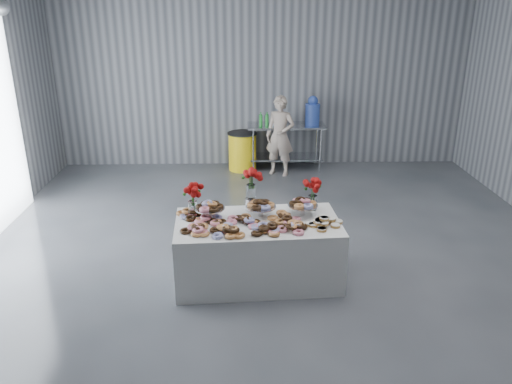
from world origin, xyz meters
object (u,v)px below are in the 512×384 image
(prep_table, at_px, (286,139))
(trash_barrel, at_px, (242,151))
(water_jug, at_px, (313,112))
(display_table, at_px, (258,250))
(person, at_px, (280,136))

(prep_table, distance_m, trash_barrel, 0.89)
(water_jug, bearing_deg, prep_table, 180.00)
(prep_table, distance_m, water_jug, 0.73)
(display_table, bearing_deg, water_jug, 74.06)
(prep_table, height_order, water_jug, water_jug)
(water_jug, bearing_deg, display_table, -105.94)
(prep_table, xyz_separation_m, water_jug, (0.50, -0.00, 0.53))
(display_table, xyz_separation_m, trash_barrel, (-0.16, 4.20, -0.00))
(prep_table, relative_size, trash_barrel, 2.01)
(water_jug, height_order, person, person)
(trash_barrel, bearing_deg, prep_table, 0.00)
(prep_table, bearing_deg, trash_barrel, -180.00)
(prep_table, height_order, trash_barrel, prep_table)
(display_table, bearing_deg, trash_barrel, 92.13)
(display_table, relative_size, prep_table, 1.27)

